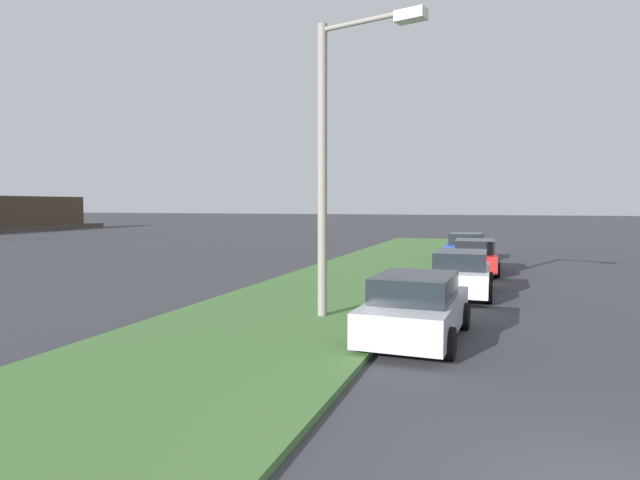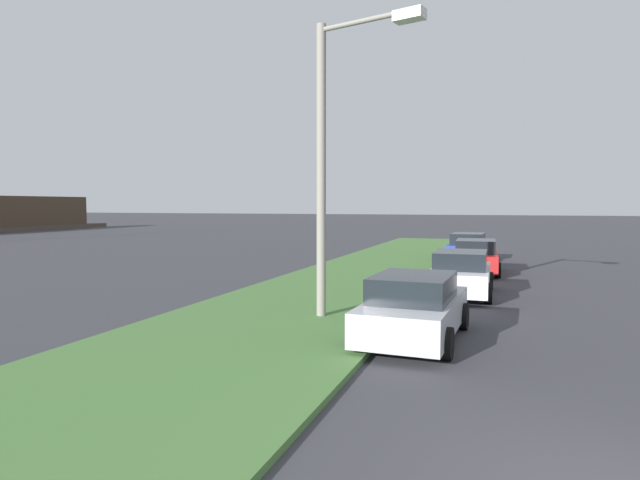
{
  "view_description": "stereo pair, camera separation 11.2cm",
  "coord_description": "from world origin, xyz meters",
  "px_view_note": "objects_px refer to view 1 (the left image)",
  "views": [
    {
      "loc": [
        -5.59,
        1.26,
        3.0
      ],
      "look_at": [
        11.99,
        7.18,
        1.76
      ],
      "focal_mm": 30.18,
      "sensor_mm": 36.0,
      "label": 1
    },
    {
      "loc": [
        -5.55,
        1.16,
        3.0
      ],
      "look_at": [
        11.99,
        7.18,
        1.76
      ],
      "focal_mm": 30.18,
      "sensor_mm": 36.0,
      "label": 2
    }
  ],
  "objects_px": {
    "parked_car_silver": "(416,308)",
    "parked_car_white": "(461,274)",
    "parked_car_blue": "(467,247)",
    "parked_car_red": "(475,257)",
    "streetlight": "(334,149)"
  },
  "relations": [
    {
      "from": "parked_car_blue",
      "to": "streetlight",
      "type": "height_order",
      "value": "streetlight"
    },
    {
      "from": "parked_car_red",
      "to": "parked_car_blue",
      "type": "height_order",
      "value": "same"
    },
    {
      "from": "parked_car_red",
      "to": "streetlight",
      "type": "height_order",
      "value": "streetlight"
    },
    {
      "from": "parked_car_red",
      "to": "parked_car_silver",
      "type": "bearing_deg",
      "value": 174.86
    },
    {
      "from": "parked_car_silver",
      "to": "parked_car_red",
      "type": "relative_size",
      "value": 1.0
    },
    {
      "from": "parked_car_silver",
      "to": "parked_car_red",
      "type": "height_order",
      "value": "same"
    },
    {
      "from": "parked_car_white",
      "to": "parked_car_blue",
      "type": "height_order",
      "value": "same"
    },
    {
      "from": "parked_car_blue",
      "to": "parked_car_silver",
      "type": "bearing_deg",
      "value": -177.51
    },
    {
      "from": "parked_car_silver",
      "to": "parked_car_white",
      "type": "xyz_separation_m",
      "value": [
        6.34,
        -0.52,
        0.0
      ]
    },
    {
      "from": "parked_car_silver",
      "to": "parked_car_red",
      "type": "distance_m",
      "value": 12.4
    },
    {
      "from": "parked_car_white",
      "to": "parked_car_red",
      "type": "bearing_deg",
      "value": -2.27
    },
    {
      "from": "parked_car_white",
      "to": "parked_car_red",
      "type": "height_order",
      "value": "same"
    },
    {
      "from": "parked_car_white",
      "to": "parked_car_red",
      "type": "relative_size",
      "value": 0.99
    },
    {
      "from": "parked_car_white",
      "to": "streetlight",
      "type": "height_order",
      "value": "streetlight"
    },
    {
      "from": "parked_car_silver",
      "to": "streetlight",
      "type": "height_order",
      "value": "streetlight"
    }
  ]
}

